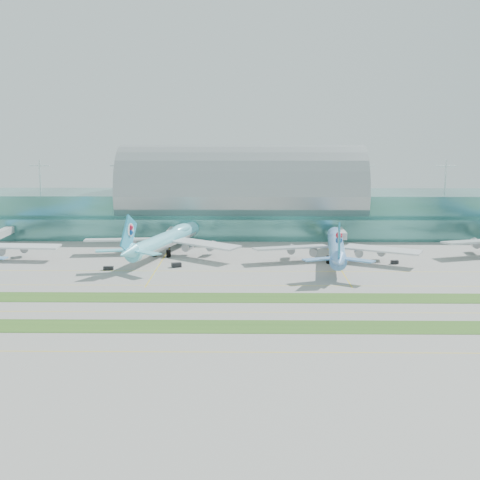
{
  "coord_description": "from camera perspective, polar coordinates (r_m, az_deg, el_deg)",
  "views": [
    {
      "loc": [
        3.23,
        -199.23,
        53.47
      ],
      "look_at": [
        0.0,
        55.0,
        9.0
      ],
      "focal_mm": 50.0,
      "sensor_mm": 36.0,
      "label": 1
    }
  ],
  "objects": [
    {
      "name": "gse_e",
      "position": [
        262.88,
        8.28,
        -1.73
      ],
      "size": [
        4.43,
        2.92,
        1.73
      ],
      "primitive_type": "cube",
      "rotation": [
        0.0,
        0.0,
        -0.27
      ],
      "color": "yellow",
      "rests_on": "ground"
    },
    {
      "name": "gse_f",
      "position": [
        264.47,
        13.06,
        -1.85
      ],
      "size": [
        3.08,
        2.14,
        1.41
      ],
      "primitive_type": "cube",
      "rotation": [
        0.0,
        0.0,
        0.23
      ],
      "color": "black",
      "rests_on": "ground"
    },
    {
      "name": "airliner_c",
      "position": [
        263.88,
        8.21,
        -0.48
      ],
      "size": [
        65.09,
        74.27,
        20.44
      ],
      "rotation": [
        0.0,
        0.0,
        -0.1
      ],
      "color": "#659CDF",
      "rests_on": "ground"
    },
    {
      "name": "grass_strip_near",
      "position": [
        179.41,
        -0.34,
        -7.41
      ],
      "size": [
        420.0,
        12.0,
        0.08
      ],
      "primitive_type": "cube",
      "color": "#2D591E",
      "rests_on": "ground"
    },
    {
      "name": "taxiline_a",
      "position": [
        160.44,
        -0.47,
        -9.55
      ],
      "size": [
        420.0,
        0.35,
        0.01
      ],
      "primitive_type": "cube",
      "color": "yellow",
      "rests_on": "ground"
    },
    {
      "name": "taxiline_b",
      "position": [
        192.82,
        -0.26,
        -6.18
      ],
      "size": [
        420.0,
        0.35,
        0.01
      ],
      "primitive_type": "cube",
      "color": "yellow",
      "rests_on": "ground"
    },
    {
      "name": "ground",
      "position": [
        206.31,
        -0.2,
        -5.1
      ],
      "size": [
        700.0,
        700.0,
        0.0
      ],
      "primitive_type": "plane",
      "color": "gray",
      "rests_on": "ground"
    },
    {
      "name": "terminal",
      "position": [
        330.38,
        0.16,
        3.1
      ],
      "size": [
        340.0,
        69.1,
        36.0
      ],
      "color": "#3D7A75",
      "rests_on": "ground"
    },
    {
      "name": "gse_c",
      "position": [
        251.77,
        -11.17,
        -2.37
      ],
      "size": [
        3.64,
        1.59,
        1.37
      ],
      "primitive_type": "cube",
      "rotation": [
        0.0,
        0.0,
        -0.0
      ],
      "color": "black",
      "rests_on": "ground"
    },
    {
      "name": "airliner_b",
      "position": [
        276.15,
        -6.37,
        0.08
      ],
      "size": [
        65.75,
        76.05,
        21.31
      ],
      "rotation": [
        0.0,
        0.0,
        -0.27
      ],
      "color": "#6EDDF3",
      "rests_on": "ground"
    },
    {
      "name": "grass_strip_far",
      "position": [
        208.23,
        -0.19,
        -4.95
      ],
      "size": [
        420.0,
        12.0,
        0.08
      ],
      "primitive_type": "cube",
      "color": "#2D591E",
      "rests_on": "ground"
    },
    {
      "name": "taxiline_d",
      "position": [
        245.16,
        -0.04,
        -2.68
      ],
      "size": [
        420.0,
        0.35,
        0.01
      ],
      "primitive_type": "cube",
      "color": "yellow",
      "rests_on": "ground"
    },
    {
      "name": "taxiline_c",
      "position": [
        223.74,
        -0.12,
        -3.9
      ],
      "size": [
        420.0,
        0.35,
        0.01
      ],
      "primitive_type": "cube",
      "color": "yellow",
      "rests_on": "ground"
    },
    {
      "name": "gse_d",
      "position": [
        253.02,
        -5.45,
        -2.13
      ],
      "size": [
        4.06,
        2.96,
        1.7
      ],
      "primitive_type": "cube",
      "rotation": [
        0.0,
        0.0,
        0.31
      ],
      "color": "black",
      "rests_on": "ground"
    }
  ]
}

